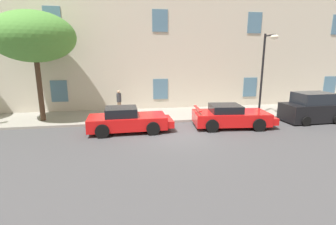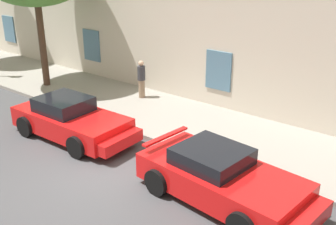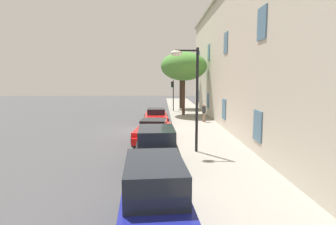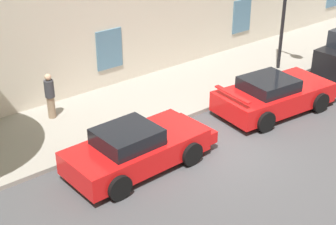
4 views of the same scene
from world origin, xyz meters
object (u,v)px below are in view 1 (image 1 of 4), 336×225
(street_lamp, at_px, (267,59))
(pedestrian_admiring, at_px, (119,101))
(sportscar_yellow_flank, at_px, (233,117))
(hatchback_parked, at_px, (312,109))
(sportscar_red_lead, at_px, (130,120))
(tree_near_kerb, at_px, (34,37))

(street_lamp, relative_size, pedestrian_admiring, 3.34)
(sportscar_yellow_flank, bearing_deg, street_lamp, 32.82)
(sportscar_yellow_flank, distance_m, hatchback_parked, 5.34)
(pedestrian_admiring, bearing_deg, hatchback_parked, -18.10)
(sportscar_red_lead, xyz_separation_m, pedestrian_admiring, (-0.67, 4.12, 0.35))
(sportscar_red_lead, bearing_deg, tree_near_kerb, 152.69)
(sportscar_yellow_flank, bearing_deg, sportscar_red_lead, 179.17)
(sportscar_yellow_flank, height_order, tree_near_kerb, tree_near_kerb)
(sportscar_yellow_flank, distance_m, tree_near_kerb, 12.29)
(sportscar_red_lead, xyz_separation_m, hatchback_parked, (11.18, 0.24, 0.21))
(sportscar_yellow_flank, height_order, street_lamp, street_lamp)
(sportscar_red_lead, distance_m, sportscar_yellow_flank, 5.86)
(hatchback_parked, bearing_deg, street_lamp, 146.60)
(sportscar_yellow_flank, distance_m, pedestrian_admiring, 7.77)
(sportscar_red_lead, relative_size, street_lamp, 0.86)
(sportscar_red_lead, distance_m, tree_near_kerb, 7.40)
(sportscar_red_lead, relative_size, pedestrian_admiring, 2.87)
(hatchback_parked, distance_m, tree_near_kerb, 17.14)
(tree_near_kerb, distance_m, street_lamp, 14.13)
(tree_near_kerb, bearing_deg, hatchback_parked, -8.54)
(tree_near_kerb, bearing_deg, street_lamp, -3.66)
(sportscar_red_lead, distance_m, pedestrian_admiring, 4.19)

